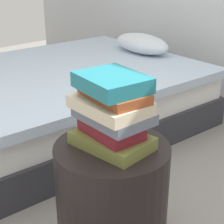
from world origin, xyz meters
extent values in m
cube|color=#2D2D33|center=(-1.25, 0.64, 0.11)|extent=(1.63, 2.09, 0.22)
cube|color=white|center=(-1.25, 0.64, 0.31)|extent=(1.56, 2.01, 0.18)
cube|color=silver|center=(-1.25, 0.64, 0.43)|extent=(1.66, 2.06, 0.06)
ellipsoid|color=silver|center=(-1.19, 1.44, 0.54)|extent=(0.58, 0.32, 0.16)
cylinder|color=black|center=(0.00, 0.00, 0.27)|extent=(0.47, 0.47, 0.55)
cube|color=olive|center=(0.00, 0.00, 0.57)|extent=(0.32, 0.23, 0.05)
cube|color=maroon|center=(-0.01, 0.00, 0.63)|extent=(0.26, 0.17, 0.06)
cube|color=slate|center=(0.00, 0.01, 0.68)|extent=(0.29, 0.22, 0.04)
cube|color=beige|center=(-0.01, -0.01, 0.72)|extent=(0.30, 0.21, 0.05)
cube|color=#994723|center=(0.00, 0.01, 0.77)|extent=(0.29, 0.20, 0.04)
cube|color=#1E727F|center=(0.00, 0.00, 0.81)|extent=(0.28, 0.24, 0.06)
camera|label=1|loc=(0.96, -0.88, 1.25)|focal=60.07mm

